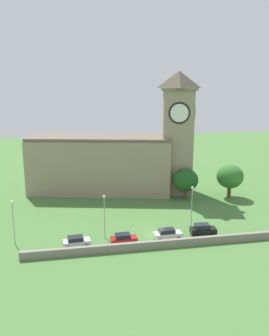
{
  "coord_description": "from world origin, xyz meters",
  "views": [
    {
      "loc": [
        -13.85,
        -53.77,
        24.81
      ],
      "look_at": [
        -1.82,
        9.89,
        9.26
      ],
      "focal_mm": 38.22,
      "sensor_mm": 36.0,
      "label": 1
    }
  ],
  "objects_px": {
    "tree_riverside_west": "(230,176)",
    "car_silver": "(76,242)",
    "streetlamp_west_end": "(13,216)",
    "tree_riverside_east": "(186,180)",
    "car_red": "(124,239)",
    "car_white": "(168,234)",
    "church": "(117,157)",
    "car_black": "(203,229)",
    "streetlamp_central": "(192,201)",
    "streetlamp_west_mid": "(104,210)"
  },
  "relations": [
    {
      "from": "car_silver",
      "to": "tree_riverside_west",
      "type": "xyz_separation_m",
      "value": [
        33.99,
        18.65,
        3.88
      ]
    },
    {
      "from": "streetlamp_west_end",
      "to": "tree_riverside_east",
      "type": "xyz_separation_m",
      "value": [
        33.49,
        16.61,
        -0.54
      ]
    },
    {
      "from": "car_white",
      "to": "streetlamp_west_mid",
      "type": "bearing_deg",
      "value": 166.25
    },
    {
      "from": "car_silver",
      "to": "streetlamp_west_mid",
      "type": "bearing_deg",
      "value": 27.65
    },
    {
      "from": "church",
      "to": "streetlamp_central",
      "type": "bearing_deg",
      "value": -68.78
    },
    {
      "from": "tree_riverside_west",
      "to": "car_black",
      "type": "bearing_deg",
      "value": -126.0
    },
    {
      "from": "car_white",
      "to": "tree_riverside_east",
      "type": "bearing_deg",
      "value": 63.93
    },
    {
      "from": "church",
      "to": "streetlamp_central",
      "type": "relative_size",
      "value": 4.97
    },
    {
      "from": "streetlamp_west_mid",
      "to": "tree_riverside_east",
      "type": "height_order",
      "value": "streetlamp_west_mid"
    },
    {
      "from": "car_silver",
      "to": "car_white",
      "type": "relative_size",
      "value": 0.94
    },
    {
      "from": "car_red",
      "to": "streetlamp_west_end",
      "type": "bearing_deg",
      "value": 170.2
    },
    {
      "from": "car_white",
      "to": "streetlamp_west_end",
      "type": "xyz_separation_m",
      "value": [
        -24.08,
        2.63,
        3.9
      ]
    },
    {
      "from": "streetlamp_central",
      "to": "car_black",
      "type": "bearing_deg",
      "value": -66.42
    },
    {
      "from": "streetlamp_central",
      "to": "tree_riverside_west",
      "type": "relative_size",
      "value": 1.05
    },
    {
      "from": "car_black",
      "to": "tree_riverside_east",
      "type": "relative_size",
      "value": 0.65
    },
    {
      "from": "car_silver",
      "to": "car_black",
      "type": "bearing_deg",
      "value": 1.47
    },
    {
      "from": "car_red",
      "to": "tree_riverside_east",
      "type": "relative_size",
      "value": 0.62
    },
    {
      "from": "tree_riverside_west",
      "to": "car_red",
      "type": "bearing_deg",
      "value": -144.64
    },
    {
      "from": "church",
      "to": "car_black",
      "type": "distance_m",
      "value": 29.75
    },
    {
      "from": "car_white",
      "to": "tree_riverside_west",
      "type": "bearing_deg",
      "value": 43.87
    },
    {
      "from": "car_silver",
      "to": "tree_riverside_west",
      "type": "height_order",
      "value": "tree_riverside_west"
    },
    {
      "from": "streetlamp_central",
      "to": "tree_riverside_east",
      "type": "height_order",
      "value": "streetlamp_central"
    },
    {
      "from": "streetlamp_central",
      "to": "car_red",
      "type": "bearing_deg",
      "value": -164.52
    },
    {
      "from": "car_white",
      "to": "church",
      "type": "bearing_deg",
      "value": 98.96
    },
    {
      "from": "church",
      "to": "streetlamp_west_end",
      "type": "distance_m",
      "value": 31.86
    },
    {
      "from": "church",
      "to": "tree_riverside_west",
      "type": "distance_m",
      "value": 25.51
    },
    {
      "from": "car_black",
      "to": "streetlamp_west_end",
      "type": "xyz_separation_m",
      "value": [
        -30.32,
        2.1,
        3.84
      ]
    },
    {
      "from": "car_silver",
      "to": "streetlamp_west_end",
      "type": "xyz_separation_m",
      "value": [
        -9.48,
        2.64,
        3.96
      ]
    },
    {
      "from": "car_silver",
      "to": "tree_riverside_east",
      "type": "height_order",
      "value": "tree_riverside_east"
    },
    {
      "from": "church",
      "to": "streetlamp_west_mid",
      "type": "height_order",
      "value": "church"
    },
    {
      "from": "car_black",
      "to": "tree_riverside_west",
      "type": "bearing_deg",
      "value": 54.0
    },
    {
      "from": "tree_riverside_west",
      "to": "streetlamp_west_end",
      "type": "bearing_deg",
      "value": -159.78
    },
    {
      "from": "car_red",
      "to": "car_white",
      "type": "height_order",
      "value": "car_white"
    },
    {
      "from": "car_red",
      "to": "car_white",
      "type": "bearing_deg",
      "value": 2.17
    },
    {
      "from": "tree_riverside_west",
      "to": "car_silver",
      "type": "bearing_deg",
      "value": -151.25
    },
    {
      "from": "car_black",
      "to": "church",
      "type": "bearing_deg",
      "value": 111.45
    },
    {
      "from": "streetlamp_central",
      "to": "tree_riverside_west",
      "type": "bearing_deg",
      "value": 47.3
    },
    {
      "from": "car_silver",
      "to": "streetlamp_central",
      "type": "distance_m",
      "value": 20.39
    },
    {
      "from": "car_red",
      "to": "car_black",
      "type": "xyz_separation_m",
      "value": [
        13.5,
        0.81,
        0.14
      ]
    },
    {
      "from": "streetlamp_west_end",
      "to": "car_white",
      "type": "bearing_deg",
      "value": -6.24
    },
    {
      "from": "car_red",
      "to": "streetlamp_central",
      "type": "relative_size",
      "value": 0.54
    },
    {
      "from": "car_silver",
      "to": "car_white",
      "type": "xyz_separation_m",
      "value": [
        14.6,
        0.01,
        0.05
      ]
    },
    {
      "from": "tree_riverside_west",
      "to": "streetlamp_central",
      "type": "bearing_deg",
      "value": -132.7
    },
    {
      "from": "church",
      "to": "streetlamp_central",
      "type": "height_order",
      "value": "church"
    },
    {
      "from": "streetlamp_west_mid",
      "to": "church",
      "type": "bearing_deg",
      "value": 77.31
    },
    {
      "from": "car_red",
      "to": "tree_riverside_west",
      "type": "bearing_deg",
      "value": 35.36
    },
    {
      "from": "car_red",
      "to": "streetlamp_central",
      "type": "distance_m",
      "value": 13.51
    },
    {
      "from": "car_silver",
      "to": "streetlamp_central",
      "type": "height_order",
      "value": "streetlamp_central"
    },
    {
      "from": "streetlamp_west_end",
      "to": "tree_riverside_east",
      "type": "height_order",
      "value": "streetlamp_west_end"
    },
    {
      "from": "streetlamp_west_mid",
      "to": "tree_riverside_east",
      "type": "relative_size",
      "value": 1.08
    }
  ]
}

